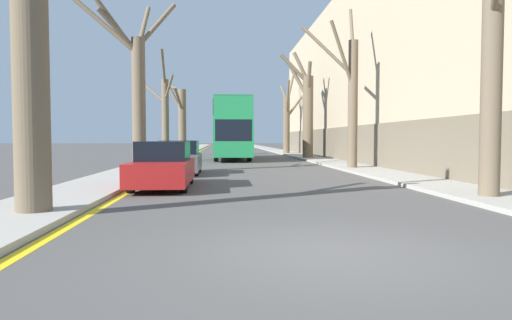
{
  "coord_description": "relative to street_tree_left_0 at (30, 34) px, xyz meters",
  "views": [
    {
      "loc": [
        -1.45,
        -5.97,
        1.55
      ],
      "look_at": [
        0.72,
        22.79,
        0.2
      ],
      "focal_mm": 32.0,
      "sensor_mm": 36.0,
      "label": 1
    }
  ],
  "objects": [
    {
      "name": "double_decker_bus",
      "position": [
        4.48,
        24.83,
        -1.13
      ],
      "size": [
        2.61,
        10.75,
        4.35
      ],
      "color": "#1E7F47",
      "rests_on": "ground"
    },
    {
      "name": "street_tree_left_3",
      "position": [
        0.01,
        33.57,
        -0.19
      ],
      "size": [
        1.87,
        4.02,
        6.93
      ],
      "color": "brown",
      "rests_on": "ground"
    },
    {
      "name": "street_tree_right_1",
      "position": [
        10.13,
        13.01,
        0.07
      ],
      "size": [
        2.76,
        2.11,
        8.25
      ],
      "color": "brown",
      "rests_on": "ground"
    },
    {
      "name": "street_tree_left_2",
      "position": [
        -0.13,
        22.17,
        -0.4
      ],
      "size": [
        2.61,
        4.42,
        7.19
      ],
      "color": "brown",
      "rests_on": "ground"
    },
    {
      "name": "kerb_line_stripe",
      "position": [
        1.01,
        46.67,
        -3.59
      ],
      "size": [
        0.24,
        120.0,
        0.01
      ],
      "primitive_type": "cube",
      "color": "yellow",
      "rests_on": "ground"
    },
    {
      "name": "ground_plane",
      "position": [
        5.18,
        -3.33,
        -3.59
      ],
      "size": [
        300.0,
        300.0,
        0.0
      ],
      "primitive_type": "plane",
      "color": "#4C4947"
    },
    {
      "name": "sidewalk_left",
      "position": [
        -0.3,
        46.67,
        -3.53
      ],
      "size": [
        2.26,
        120.0,
        0.12
      ],
      "primitive_type": "cube",
      "color": "#A39E93",
      "rests_on": "ground"
    },
    {
      "name": "sidewalk_right",
      "position": [
        10.65,
        46.67,
        -3.53
      ],
      "size": [
        2.26,
        120.0,
        0.12
      ],
      "primitive_type": "cube",
      "color": "#A39E93",
      "rests_on": "ground"
    },
    {
      "name": "street_tree_left_0",
      "position": [
        0.0,
        0.0,
        0.0
      ],
      "size": [
        4.19,
        2.5,
        7.26
      ],
      "color": "brown",
      "rests_on": "ground"
    },
    {
      "name": "street_tree_right_3",
      "position": [
        10.27,
        35.95,
        -0.13
      ],
      "size": [
        2.67,
        3.29,
        7.99
      ],
      "color": "brown",
      "rests_on": "ground"
    },
    {
      "name": "parked_car_1",
      "position": [
        1.88,
        10.87,
        -2.9
      ],
      "size": [
        1.8,
        4.06,
        1.47
      ],
      "color": "#4C5156",
      "rests_on": "ground"
    },
    {
      "name": "street_tree_right_2",
      "position": [
        10.13,
        24.8,
        0.12
      ],
      "size": [
        2.56,
        2.11,
        8.07
      ],
      "color": "brown",
      "rests_on": "ground"
    },
    {
      "name": "street_tree_left_1",
      "position": [
        -0.12,
        11.7,
        0.32
      ],
      "size": [
        4.57,
        3.59,
        8.11
      ],
      "color": "brown",
      "rests_on": "ground"
    },
    {
      "name": "street_tree_right_0",
      "position": [
        10.45,
        1.6,
        -0.09
      ],
      "size": [
        2.66,
        2.76,
        7.63
      ],
      "color": "brown",
      "rests_on": "ground"
    },
    {
      "name": "building_facade_right",
      "position": [
        16.77,
        22.34,
        2.23
      ],
      "size": [
        10.08,
        44.79,
        11.65
      ],
      "color": "tan",
      "rests_on": "ground"
    },
    {
      "name": "parked_car_0",
      "position": [
        1.88,
        5.3,
        -2.9
      ],
      "size": [
        1.72,
        4.46,
        1.47
      ],
      "color": "maroon",
      "rests_on": "ground"
    }
  ]
}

